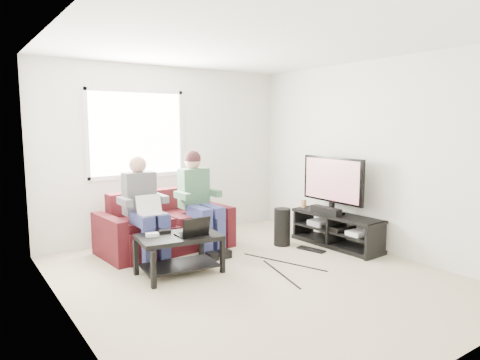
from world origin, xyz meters
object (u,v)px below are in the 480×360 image
(coffee_table, at_px, (179,245))
(tv_stand, at_px, (336,232))
(tv, at_px, (332,181))
(sofa, at_px, (164,228))
(end_table, at_px, (201,218))
(subwoofer, at_px, (282,227))

(coffee_table, height_order, tv_stand, tv_stand)
(coffee_table, relative_size, tv_stand, 0.70)
(tv, bearing_deg, sofa, 151.10)
(tv, height_order, end_table, tv)
(subwoofer, height_order, end_table, end_table)
(sofa, bearing_deg, tv_stand, -30.93)
(tv_stand, bearing_deg, tv, 91.47)
(tv_stand, height_order, end_table, end_table)
(sofa, distance_m, end_table, 0.94)
(subwoofer, bearing_deg, sofa, 152.30)
(end_table, bearing_deg, coffee_table, -127.65)
(end_table, bearing_deg, subwoofer, -61.58)
(coffee_table, xyz_separation_m, tv_stand, (2.37, -0.25, -0.13))
(tv_stand, relative_size, end_table, 2.41)
(sofa, relative_size, end_table, 3.04)
(tv_stand, height_order, tv, tv)
(tv_stand, xyz_separation_m, tv, (-0.00, 0.10, 0.72))
(sofa, bearing_deg, tv, -28.90)
(tv_stand, bearing_deg, subwoofer, 142.06)
(sofa, relative_size, tv_stand, 1.26)
(sofa, height_order, coffee_table, sofa)
(coffee_table, xyz_separation_m, subwoofer, (1.76, 0.23, -0.07))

